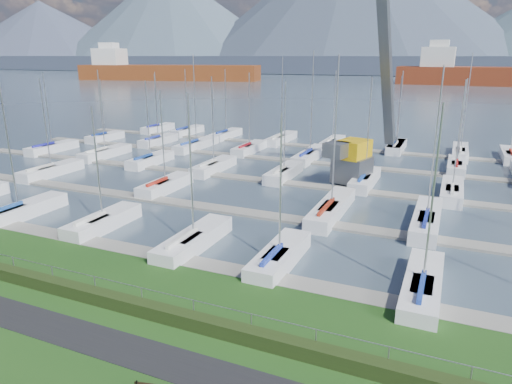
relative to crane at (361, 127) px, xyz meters
The scene contains 10 objects.
path 33.57m from the crane, 96.56° to the right, with size 160.00×2.00×0.04m, color black.
water 230.18m from the crane, 90.94° to the left, with size 800.00×540.00×0.20m, color #425260.
hedge 30.96m from the crane, 97.12° to the right, with size 80.00×0.70×0.70m, color #233212.
fence 30.45m from the crane, 97.21° to the right, with size 0.04×0.04×80.00m, color gray.
foothill 300.10m from the crane, 90.72° to the left, with size 900.00×80.00×12.00m, color #3E485B.
mountains 376.99m from the crane, 89.46° to the left, with size 1190.00×360.00×115.00m.
docks 7.78m from the crane, 133.97° to the right, with size 90.00×41.60×0.25m.
crane is the anchor object (origin of this frame).
cargo_ship_west 214.49m from the crane, 130.13° to the left, with size 97.67×37.79×21.50m.
sailboat_fleet 4.08m from the crane, behind, with size 76.22×49.00×13.62m.
Camera 1 is at (12.36, -16.35, 12.26)m, focal length 32.00 mm.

